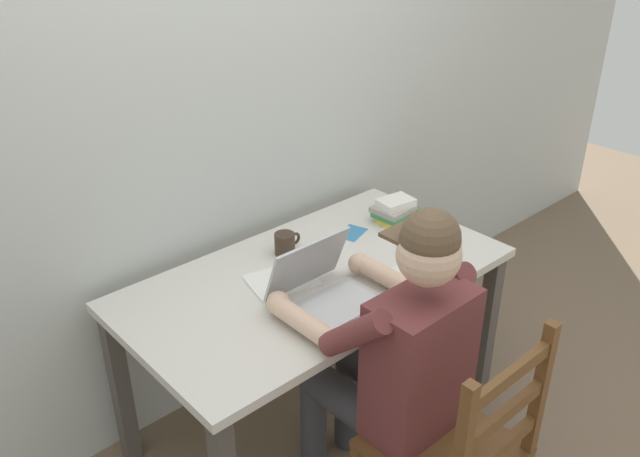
{
  "coord_description": "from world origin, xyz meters",
  "views": [
    {
      "loc": [
        -1.4,
        -1.57,
        2.03
      ],
      "look_at": [
        -0.02,
        -0.05,
        0.95
      ],
      "focal_mm": 37.14,
      "sensor_mm": 36.0,
      "label": 1
    }
  ],
  "objects_px": {
    "wooden_chair": "(457,453)",
    "coffee_mug_white": "(434,250)",
    "computer_mouse": "(395,278)",
    "book_stack_main": "(396,210)",
    "seated_person": "(394,354)",
    "coffee_mug_dark": "(285,243)",
    "desk": "(316,294)",
    "laptop": "(325,291)",
    "landscape_photo_print": "(352,233)"
  },
  "relations": [
    {
      "from": "coffee_mug_dark",
      "to": "book_stack_main",
      "type": "xyz_separation_m",
      "value": [
        0.53,
        -0.1,
        0.01
      ]
    },
    {
      "from": "wooden_chair",
      "to": "landscape_photo_print",
      "type": "height_order",
      "value": "wooden_chair"
    },
    {
      "from": "laptop",
      "to": "book_stack_main",
      "type": "bearing_deg",
      "value": 21.95
    },
    {
      "from": "coffee_mug_white",
      "to": "seated_person",
      "type": "bearing_deg",
      "value": -153.68
    },
    {
      "from": "coffee_mug_white",
      "to": "landscape_photo_print",
      "type": "bearing_deg",
      "value": 102.46
    },
    {
      "from": "computer_mouse",
      "to": "wooden_chair",
      "type": "bearing_deg",
      "value": -116.64
    },
    {
      "from": "wooden_chair",
      "to": "computer_mouse",
      "type": "distance_m",
      "value": 0.65
    },
    {
      "from": "coffee_mug_white",
      "to": "book_stack_main",
      "type": "xyz_separation_m",
      "value": [
        0.13,
        0.32,
        0.01
      ]
    },
    {
      "from": "seated_person",
      "to": "book_stack_main",
      "type": "bearing_deg",
      "value": 42.18
    },
    {
      "from": "coffee_mug_dark",
      "to": "landscape_photo_print",
      "type": "bearing_deg",
      "value": -10.02
    },
    {
      "from": "desk",
      "to": "coffee_mug_white",
      "type": "height_order",
      "value": "coffee_mug_white"
    },
    {
      "from": "wooden_chair",
      "to": "computer_mouse",
      "type": "height_order",
      "value": "wooden_chair"
    },
    {
      "from": "seated_person",
      "to": "wooden_chair",
      "type": "distance_m",
      "value": 0.36
    },
    {
      "from": "laptop",
      "to": "coffee_mug_dark",
      "type": "relative_size",
      "value": 2.78
    },
    {
      "from": "laptop",
      "to": "desk",
      "type": "bearing_deg",
      "value": 58.11
    },
    {
      "from": "desk",
      "to": "computer_mouse",
      "type": "bearing_deg",
      "value": -52.43
    },
    {
      "from": "desk",
      "to": "coffee_mug_white",
      "type": "xyz_separation_m",
      "value": [
        0.41,
        -0.23,
        0.13
      ]
    },
    {
      "from": "desk",
      "to": "wooden_chair",
      "type": "height_order",
      "value": "wooden_chair"
    },
    {
      "from": "wooden_chair",
      "to": "landscape_photo_print",
      "type": "bearing_deg",
      "value": 65.53
    },
    {
      "from": "seated_person",
      "to": "desk",
      "type": "bearing_deg",
      "value": 80.6
    },
    {
      "from": "seated_person",
      "to": "coffee_mug_white",
      "type": "bearing_deg",
      "value": 26.32
    },
    {
      "from": "laptop",
      "to": "computer_mouse",
      "type": "distance_m",
      "value": 0.29
    },
    {
      "from": "coffee_mug_dark",
      "to": "landscape_photo_print",
      "type": "distance_m",
      "value": 0.32
    },
    {
      "from": "book_stack_main",
      "to": "desk",
      "type": "bearing_deg",
      "value": -170.16
    },
    {
      "from": "wooden_chair",
      "to": "coffee_mug_dark",
      "type": "bearing_deg",
      "value": 84.38
    },
    {
      "from": "landscape_photo_print",
      "to": "book_stack_main",
      "type": "bearing_deg",
      "value": -30.27
    },
    {
      "from": "desk",
      "to": "laptop",
      "type": "distance_m",
      "value": 0.24
    },
    {
      "from": "laptop",
      "to": "book_stack_main",
      "type": "relative_size",
      "value": 1.68
    },
    {
      "from": "coffee_mug_white",
      "to": "wooden_chair",
      "type": "bearing_deg",
      "value": -133.03
    },
    {
      "from": "wooden_chair",
      "to": "coffee_mug_white",
      "type": "distance_m",
      "value": 0.78
    },
    {
      "from": "coffee_mug_white",
      "to": "coffee_mug_dark",
      "type": "distance_m",
      "value": 0.58
    },
    {
      "from": "wooden_chair",
      "to": "laptop",
      "type": "xyz_separation_m",
      "value": [
        -0.03,
        0.58,
        0.33
      ]
    },
    {
      "from": "coffee_mug_white",
      "to": "laptop",
      "type": "bearing_deg",
      "value": 173.16
    },
    {
      "from": "laptop",
      "to": "coffee_mug_dark",
      "type": "distance_m",
      "value": 0.38
    },
    {
      "from": "computer_mouse",
      "to": "coffee_mug_dark",
      "type": "height_order",
      "value": "coffee_mug_dark"
    },
    {
      "from": "laptop",
      "to": "coffee_mug_white",
      "type": "bearing_deg",
      "value": -6.84
    },
    {
      "from": "wooden_chair",
      "to": "computer_mouse",
      "type": "xyz_separation_m",
      "value": [
        0.26,
        0.51,
        0.3
      ]
    },
    {
      "from": "computer_mouse",
      "to": "seated_person",
      "type": "bearing_deg",
      "value": -137.79
    },
    {
      "from": "computer_mouse",
      "to": "coffee_mug_dark",
      "type": "relative_size",
      "value": 0.84
    },
    {
      "from": "coffee_mug_white",
      "to": "coffee_mug_dark",
      "type": "relative_size",
      "value": 0.95
    },
    {
      "from": "desk",
      "to": "computer_mouse",
      "type": "distance_m",
      "value": 0.31
    },
    {
      "from": "computer_mouse",
      "to": "book_stack_main",
      "type": "xyz_separation_m",
      "value": [
        0.36,
        0.33,
        0.03
      ]
    },
    {
      "from": "laptop",
      "to": "coffee_mug_dark",
      "type": "bearing_deg",
      "value": 71.82
    },
    {
      "from": "wooden_chair",
      "to": "coffee_mug_dark",
      "type": "height_order",
      "value": "wooden_chair"
    },
    {
      "from": "book_stack_main",
      "to": "landscape_photo_print",
      "type": "height_order",
      "value": "book_stack_main"
    },
    {
      "from": "wooden_chair",
      "to": "coffee_mug_white",
      "type": "bearing_deg",
      "value": 46.97
    },
    {
      "from": "book_stack_main",
      "to": "landscape_photo_print",
      "type": "relative_size",
      "value": 1.51
    },
    {
      "from": "desk",
      "to": "landscape_photo_print",
      "type": "height_order",
      "value": "landscape_photo_print"
    },
    {
      "from": "book_stack_main",
      "to": "landscape_photo_print",
      "type": "xyz_separation_m",
      "value": [
        -0.22,
        0.05,
        -0.05
      ]
    },
    {
      "from": "desk",
      "to": "book_stack_main",
      "type": "bearing_deg",
      "value": 9.84
    }
  ]
}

